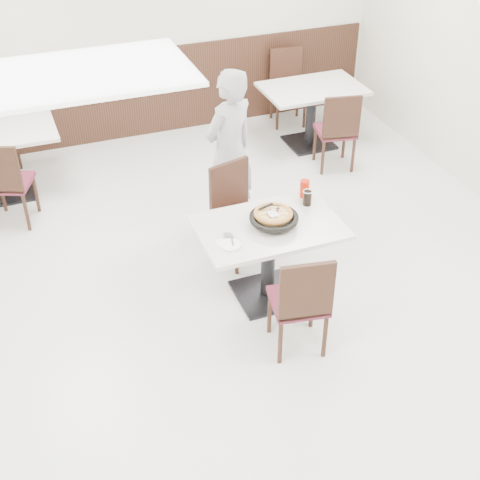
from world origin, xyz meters
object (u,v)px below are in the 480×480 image
object	(u,v)px
chair_far	(241,216)
bg_chair_right_near	(335,129)
side_plate	(231,245)
bg_chair_left_near	(9,181)
cola_glass	(307,198)
bg_chair_right_far	(288,89)
red_cup	(305,189)
chair_near	(298,299)
main_table	(268,261)
diner_person	(229,151)
bg_table_left	(4,163)
pizza	(273,215)
pizza_pan	(274,221)
bg_table_right	(311,116)

from	to	relation	value
chair_far	bg_chair_right_near	world-z (taller)	same
side_plate	bg_chair_left_near	xyz separation A→B (m)	(-1.56, 2.21, -0.28)
cola_glass	bg_chair_right_far	world-z (taller)	bg_chair_right_far
side_plate	bg_chair_left_near	distance (m)	2.72
red_cup	bg_chair_left_near	size ratio (longest dim) A/B	0.17
chair_near	bg_chair_right_far	xyz separation A→B (m)	(1.66, 3.87, 0.00)
bg_chair_right_near	bg_chair_right_far	xyz separation A→B (m)	(-0.01, 1.28, 0.00)
bg_chair_left_near	main_table	bearing A→B (deg)	-23.97
chair_near	diner_person	xyz separation A→B (m)	(0.11, 1.87, 0.35)
chair_near	side_plate	size ratio (longest dim) A/B	5.66
cola_glass	chair_far	bearing A→B (deg)	136.04
bg_table_left	bg_chair_left_near	distance (m)	0.60
chair_far	cola_glass	xyz separation A→B (m)	(0.45, -0.43, 0.34)
diner_person	chair_near	bearing A→B (deg)	62.13
pizza	bg_chair_right_near	xyz separation A→B (m)	(1.60, 1.89, -0.34)
pizza_pan	bg_table_left	size ratio (longest dim) A/B	0.29
main_table	bg_table_left	xyz separation A→B (m)	(-1.98, 2.65, 0.00)
cola_glass	diner_person	distance (m)	1.09
pizza	side_plate	size ratio (longest dim) A/B	1.77
diner_person	bg_table_right	world-z (taller)	diner_person
pizza	diner_person	distance (m)	1.17
bg_table_right	bg_chair_right_far	xyz separation A→B (m)	(-0.01, 0.66, 0.10)
main_table	pizza	size ratio (longest dim) A/B	4.03
chair_far	bg_chair_right_near	distance (m)	2.13
pizza	bg_chair_right_far	xyz separation A→B (m)	(1.58, 3.17, -0.34)
red_cup	bg_chair_right_near	world-z (taller)	bg_chair_right_near
side_plate	bg_table_right	world-z (taller)	side_plate
chair_far	cola_glass	bearing A→B (deg)	120.71
bg_table_left	main_table	bearing A→B (deg)	-53.16
bg_table_left	bg_chair_left_near	size ratio (longest dim) A/B	1.26
chair_near	bg_table_left	world-z (taller)	chair_near
main_table	pizza	bearing A→B (deg)	39.01
bg_chair_left_near	cola_glass	bearing A→B (deg)	-15.71
bg_chair_left_near	bg_chair_right_far	bearing A→B (deg)	40.15
diner_person	bg_table_right	distance (m)	2.10
chair_near	red_cup	world-z (taller)	chair_near
main_table	pizza_pan	size ratio (longest dim) A/B	3.40
main_table	red_cup	world-z (taller)	red_cup
chair_far	chair_near	bearing A→B (deg)	74.29
cola_glass	bg_chair_right_far	distance (m)	3.28
diner_person	bg_chair_right_near	distance (m)	1.76
chair_near	bg_table_left	bearing A→B (deg)	130.29
chair_near	bg_table_right	distance (m)	3.62
chair_far	red_cup	distance (m)	0.67
chair_far	side_plate	bearing A→B (deg)	48.15
chair_near	diner_person	distance (m)	1.90
cola_glass	bg_chair_left_near	xyz separation A→B (m)	(-2.40, 1.87, -0.34)
pizza_pan	diner_person	world-z (taller)	diner_person
bg_table_right	side_plate	bearing A→B (deg)	-127.02
chair_far	bg_table_right	bearing A→B (deg)	-145.91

